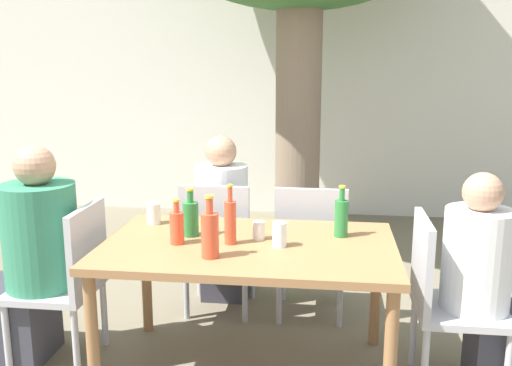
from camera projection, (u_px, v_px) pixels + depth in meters
name	position (u px, v px, depth m)	size (l,w,h in m)	color
cafe_building_wall	(292.00, 83.00, 6.02)	(10.00, 0.08, 2.80)	silver
dining_table_front	(249.00, 257.00, 2.92)	(1.49, 0.93, 0.72)	#996B42
patio_chair_0	(70.00, 276.00, 3.08)	(0.44, 0.44, 0.89)	#B2B2B7
patio_chair_1	(443.00, 294.00, 2.83)	(0.44, 0.44, 0.89)	#B2B2B7
patio_chair_2	(218.00, 241.00, 3.67)	(0.44, 0.44, 0.89)	#B2B2B7
patio_chair_3	(311.00, 245.00, 3.59)	(0.44, 0.44, 0.89)	#B2B2B7
person_seated_0	(29.00, 265.00, 3.09)	(0.60, 0.39, 1.21)	#383842
person_seated_1	(493.00, 297.00, 2.81)	(0.57, 0.33, 1.12)	#383842
person_seated_2	(224.00, 228.00, 3.89)	(0.35, 0.57, 1.16)	#383842
green_bottle_0	(341.00, 217.00, 3.00)	(0.07, 0.07, 0.28)	#287A38
soda_bottle_1	(210.00, 234.00, 2.68)	(0.08, 0.08, 0.30)	#DB4C2D
soda_bottle_2	(177.00, 227.00, 2.88)	(0.07, 0.07, 0.23)	#DB4C2D
soda_bottle_3	(230.00, 221.00, 2.87)	(0.06, 0.06, 0.31)	#DB4C2D
green_bottle_4	(191.00, 218.00, 3.01)	(0.08, 0.08, 0.26)	#287A38
drinking_glass_0	(259.00, 231.00, 2.96)	(0.06, 0.06, 0.09)	silver
drinking_glass_1	(280.00, 234.00, 2.84)	(0.07, 0.07, 0.12)	white
drinking_glass_2	(154.00, 214.00, 3.24)	(0.08, 0.08, 0.12)	silver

